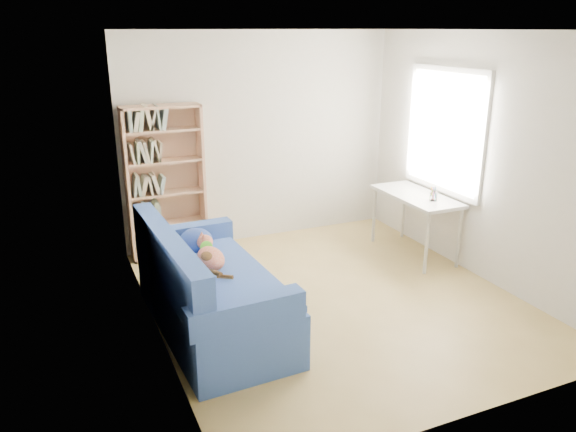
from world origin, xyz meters
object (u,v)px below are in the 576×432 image
(desk, at_px, (416,201))
(pen_cup, at_px, (434,195))
(sofa, at_px, (208,292))
(bookshelf, at_px, (166,188))

(desk, relative_size, pen_cup, 7.23)
(pen_cup, bearing_deg, sofa, -170.38)
(desk, height_order, pen_cup, pen_cup)
(bookshelf, height_order, desk, bookshelf)
(desk, distance_m, pen_cup, 0.31)
(bookshelf, relative_size, pen_cup, 10.92)
(bookshelf, bearing_deg, pen_cup, -27.67)
(sofa, bearing_deg, pen_cup, 6.94)
(sofa, bearing_deg, bookshelf, 85.62)
(bookshelf, xyz_separation_m, desk, (2.71, -1.17, -0.15))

